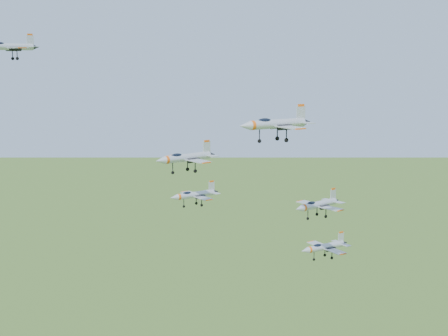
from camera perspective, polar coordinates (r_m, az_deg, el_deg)
jet_lead at (r=114.93m, az=-19.10°, el=10.45°), size 10.86×9.04×2.90m
jet_left_high at (r=107.68m, az=-3.53°, el=0.97°), size 12.64×10.48×3.38m
jet_right_high at (r=94.50m, az=4.71°, el=4.06°), size 13.19×10.90×3.53m
jet_left_low at (r=120.00m, az=-2.73°, el=-2.45°), size 10.89×8.92×2.92m
jet_right_low at (r=120.26m, az=8.55°, el=-3.32°), size 12.42×10.32×3.32m
jet_trail at (r=139.43m, az=9.15°, el=-7.12°), size 13.10×10.81×3.50m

